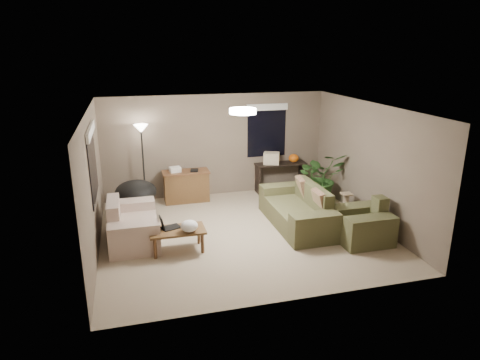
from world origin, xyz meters
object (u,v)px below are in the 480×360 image
object	(u,v)px
desk	(186,186)
cat_scratching_post	(346,205)
loveseat	(132,226)
coffee_table	(177,233)
main_sofa	(298,212)
houseplant	(320,183)
papasan_chair	(136,196)
floor_lamp	(142,138)
armchair	(362,226)
console_table	(280,175)

from	to	relation	value
desk	cat_scratching_post	size ratio (longest dim) A/B	2.20
loveseat	coffee_table	xyz separation A→B (m)	(0.79, -0.65, 0.06)
coffee_table	desk	xyz separation A→B (m)	(0.53, 2.60, 0.02)
main_sofa	houseplant	distance (m)	1.57
papasan_chair	floor_lamp	size ratio (longest dim) A/B	0.62
armchair	cat_scratching_post	world-z (taller)	armchair
coffee_table	floor_lamp	distance (m)	2.91
coffee_table	houseplant	distance (m)	3.99
armchair	console_table	world-z (taller)	armchair
papasan_chair	houseplant	world-z (taller)	houseplant
papasan_chair	cat_scratching_post	xyz separation A→B (m)	(4.47, -1.14, -0.25)
papasan_chair	main_sofa	bearing A→B (deg)	-23.40
armchair	console_table	xyz separation A→B (m)	(-0.51, 3.17, 0.14)
main_sofa	floor_lamp	xyz separation A→B (m)	(-3.02, 2.05, 1.30)
armchair	papasan_chair	xyz separation A→B (m)	(-4.13, 2.40, 0.17)
papasan_chair	coffee_table	bearing A→B (deg)	-71.33
armchair	loveseat	bearing A→B (deg)	165.50
loveseat	armchair	size ratio (longest dim) A/B	1.60
console_table	houseplant	world-z (taller)	houseplant
papasan_chair	loveseat	bearing A→B (deg)	-96.03
loveseat	houseplant	xyz separation A→B (m)	(4.39, 1.07, 0.19)
armchair	houseplant	distance (m)	2.18
houseplant	cat_scratching_post	distance (m)	0.97
loveseat	armchair	distance (m)	4.41
cat_scratching_post	desk	bearing A→B (deg)	151.41
houseplant	papasan_chair	bearing A→B (deg)	176.93
main_sofa	houseplant	world-z (taller)	houseplant
floor_lamp	houseplant	distance (m)	4.28
main_sofa	coffee_table	size ratio (longest dim) A/B	2.20
loveseat	floor_lamp	distance (m)	2.37
main_sofa	cat_scratching_post	distance (m)	1.26
armchair	cat_scratching_post	distance (m)	1.31
coffee_table	papasan_chair	world-z (taller)	papasan_chair
papasan_chair	cat_scratching_post	distance (m)	4.62
loveseat	houseplant	world-z (taller)	houseplant
console_table	main_sofa	bearing A→B (deg)	-100.14
floor_lamp	houseplant	size ratio (longest dim) A/B	1.54
desk	cat_scratching_post	xyz separation A→B (m)	(3.28, -1.79, -0.16)
cat_scratching_post	papasan_chair	bearing A→B (deg)	165.72
armchair	desk	xyz separation A→B (m)	(-2.94, 3.05, 0.08)
coffee_table	main_sofa	bearing A→B (deg)	11.98
console_table	papasan_chair	size ratio (longest dim) A/B	1.10
houseplant	armchair	bearing A→B (deg)	-93.37
loveseat	cat_scratching_post	world-z (taller)	loveseat
main_sofa	armchair	size ratio (longest dim) A/B	2.20
main_sofa	armchair	xyz separation A→B (m)	(0.89, -1.00, 0.00)
main_sofa	loveseat	xyz separation A→B (m)	(-3.37, 0.10, 0.00)
desk	console_table	bearing A→B (deg)	2.83
houseplant	cat_scratching_post	world-z (taller)	houseplant
coffee_table	loveseat	bearing A→B (deg)	140.70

